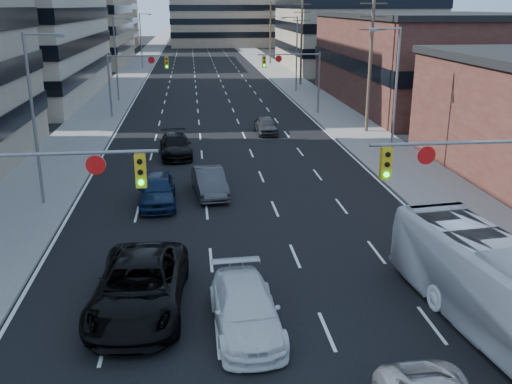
{
  "coord_description": "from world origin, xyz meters",
  "views": [
    {
      "loc": [
        -2.37,
        -10.06,
        10.26
      ],
      "look_at": [
        0.38,
        14.33,
        2.2
      ],
      "focal_mm": 40.0,
      "sensor_mm": 36.0,
      "label": 1
    }
  ],
  "objects_px": {
    "transit_bus": "(509,296)",
    "sedan_blue": "(157,190)",
    "black_pickup": "(139,287)",
    "white_van": "(246,309)"
  },
  "relations": [
    {
      "from": "black_pickup",
      "to": "white_van",
      "type": "height_order",
      "value": "black_pickup"
    },
    {
      "from": "transit_bus",
      "to": "sedan_blue",
      "type": "relative_size",
      "value": 2.31
    },
    {
      "from": "black_pickup",
      "to": "white_van",
      "type": "bearing_deg",
      "value": -21.44
    },
    {
      "from": "white_van",
      "to": "sedan_blue",
      "type": "distance_m",
      "value": 13.48
    },
    {
      "from": "white_van",
      "to": "black_pickup",
      "type": "bearing_deg",
      "value": 152.08
    },
    {
      "from": "white_van",
      "to": "sedan_blue",
      "type": "xyz_separation_m",
      "value": [
        -3.54,
        13.0,
        0.07
      ]
    },
    {
      "from": "black_pickup",
      "to": "white_van",
      "type": "xyz_separation_m",
      "value": [
        3.56,
        -1.65,
        -0.17
      ]
    },
    {
      "from": "transit_bus",
      "to": "sedan_blue",
      "type": "xyz_separation_m",
      "value": [
        -11.74,
        14.49,
        -0.73
      ]
    },
    {
      "from": "white_van",
      "to": "transit_bus",
      "type": "xyz_separation_m",
      "value": [
        8.2,
        -1.49,
        0.8
      ]
    },
    {
      "from": "transit_bus",
      "to": "white_van",
      "type": "bearing_deg",
      "value": 162.73
    }
  ]
}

